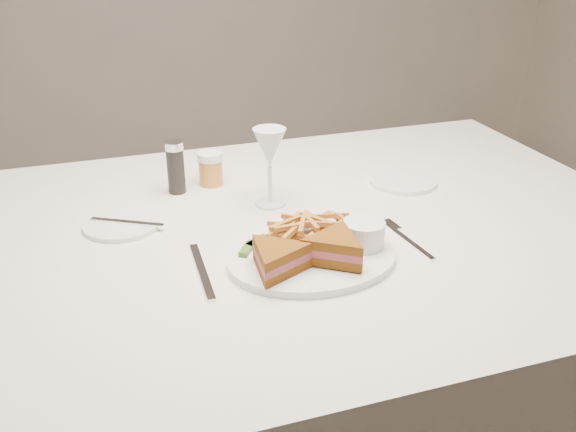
% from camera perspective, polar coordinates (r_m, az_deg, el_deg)
% --- Properties ---
extents(table, '(1.65, 1.13, 0.75)m').
position_cam_1_polar(table, '(1.53, -0.54, -13.72)').
color(table, silver).
rests_on(table, ground).
extents(chair_far, '(0.68, 0.65, 0.60)m').
position_cam_1_polar(chair_far, '(2.24, -6.66, -2.48)').
color(chair_far, '#47312C').
rests_on(chair_far, ground).
extents(table_setting, '(0.82, 0.61, 0.18)m').
position_cam_1_polar(table_setting, '(1.26, 0.44, -0.56)').
color(table_setting, white).
rests_on(table_setting, table).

